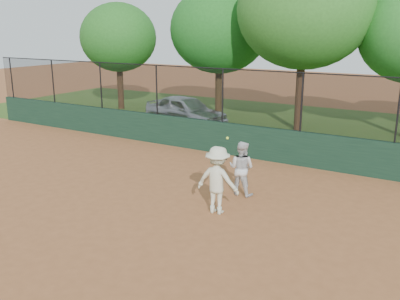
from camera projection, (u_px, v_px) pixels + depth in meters
The scene contains 10 objects.
ground at pixel (131, 209), 11.75m from camera, with size 80.00×80.00×0.00m, color #995931.
back_wall at pixel (234, 139), 16.56m from camera, with size 26.00×0.20×1.20m, color #173423.
grass_strip at pixel (289, 126), 21.68m from camera, with size 36.00×12.00×0.01m, color #2C4B17.
parked_car at pixel (185, 111), 21.43m from camera, with size 1.76×4.37×1.49m, color silver.
player_second at pixel (241, 168), 12.57m from camera, with size 0.76×0.59×1.56m, color silver.
player_main at pixel (218, 180), 11.29m from camera, with size 1.18×0.73×2.12m.
fence_assembly at pixel (234, 96), 16.14m from camera, with size 26.00×0.06×2.00m.
tree_0 at pixel (118, 38), 25.27m from camera, with size 4.47×4.07×6.01m.
tree_1 at pixel (219, 30), 23.03m from camera, with size 5.22×4.75×6.78m.
tree_2 at pixel (304, 10), 19.37m from camera, with size 6.03×5.48×7.99m.
Camera 1 is at (7.16, -8.44, 4.61)m, focal length 40.00 mm.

